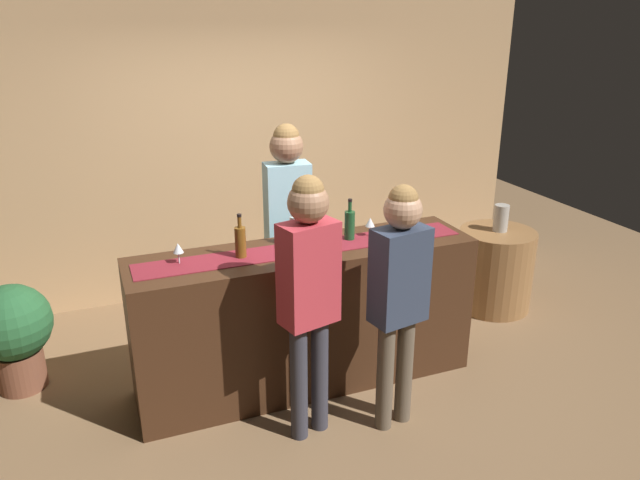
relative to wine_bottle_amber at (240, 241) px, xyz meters
The scene contains 16 objects.
ground_plane 1.24m from the wine_bottle_amber, ahead, with size 10.00×10.00×0.00m, color brown.
back_wall 1.96m from the wine_bottle_amber, 76.68° to the left, with size 6.00×0.12×2.90m, color tan.
bar_counter 0.78m from the wine_bottle_amber, ahead, with size 2.43×0.60×1.05m, color #3D2314.
counter_runner_cloth 0.46m from the wine_bottle_amber, ahead, with size 2.31×0.28×0.01m, color maroon.
wine_bottle_amber is the anchor object (origin of this frame).
wine_bottle_clear 0.42m from the wine_bottle_amber, 11.51° to the left, with size 0.07×0.07×0.30m.
wine_bottle_green 0.81m from the wine_bottle_amber, ahead, with size 0.07×0.07×0.30m.
wine_glass_near_customer 0.40m from the wine_bottle_amber, behind, with size 0.07×0.07×0.14m.
wine_glass_mid_counter 0.65m from the wine_bottle_amber, ahead, with size 0.07×0.07×0.14m.
wine_glass_far_end 0.97m from the wine_bottle_amber, ahead, with size 0.07×0.07×0.14m.
bartender 0.77m from the wine_bottle_amber, 47.57° to the left, with size 0.35×0.25×1.81m.
customer_sipping 1.08m from the wine_bottle_amber, 40.81° to the right, with size 0.37×0.26×1.64m.
customer_browsing 0.64m from the wine_bottle_amber, 65.84° to the right, with size 0.38×0.28×1.72m.
round_side_table 2.65m from the wine_bottle_amber, 11.35° to the left, with size 0.68×0.68×0.74m, color olive.
vase_on_side_table 2.56m from the wine_bottle_amber, 11.44° to the left, with size 0.13×0.13×0.24m, color #A8A399.
potted_plant_tall 1.79m from the wine_bottle_amber, 156.12° to the left, with size 0.55×0.55×0.80m.
Camera 1 is at (-1.34, -3.66, 2.56)m, focal length 34.14 mm.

